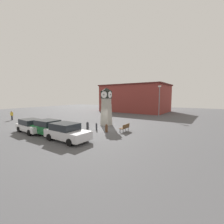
% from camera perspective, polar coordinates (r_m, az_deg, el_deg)
% --- Properties ---
extents(ground_plane, '(89.54, 89.54, 0.00)m').
position_cam_1_polar(ground_plane, '(19.00, -3.50, -6.46)').
color(ground_plane, '#4C4C4F').
extents(clock_tower, '(1.59, 1.52, 5.29)m').
position_cam_1_polar(clock_tower, '(21.04, -2.16, 1.96)').
color(clock_tower, '#9B968C').
rests_on(clock_tower, ground_plane).
extents(bollard_near_tower, '(0.30, 0.30, 0.92)m').
position_cam_1_polar(bollard_near_tower, '(17.20, -2.13, -6.17)').
color(bollard_near_tower, brown).
rests_on(bollard_near_tower, ground_plane).
extents(bollard_mid_row, '(0.21, 0.21, 0.88)m').
position_cam_1_polar(bollard_mid_row, '(18.28, -5.93, -5.55)').
color(bollard_mid_row, '#333338').
rests_on(bollard_mid_row, ground_plane).
extents(bollard_far_row, '(0.31, 0.31, 0.89)m').
position_cam_1_polar(bollard_far_row, '(19.24, -9.29, -5.01)').
color(bollard_far_row, '#333338').
rests_on(bollard_far_row, ground_plane).
extents(car_navy_sedan, '(4.60, 2.43, 1.48)m').
position_cam_1_polar(car_navy_sedan, '(19.48, -28.31, -4.58)').
color(car_navy_sedan, silver).
rests_on(car_navy_sedan, ground_plane).
extents(car_near_tower, '(4.20, 2.22, 1.59)m').
position_cam_1_polar(car_near_tower, '(17.18, -22.85, -5.48)').
color(car_near_tower, '#19602D').
rests_on(car_near_tower, ground_plane).
extents(car_by_building, '(4.59, 2.31, 1.62)m').
position_cam_1_polar(car_by_building, '(14.54, -16.87, -7.25)').
color(car_by_building, silver).
rests_on(car_by_building, ground_plane).
extents(bench, '(0.60, 1.62, 0.90)m').
position_cam_1_polar(bench, '(17.47, 4.95, -5.81)').
color(bench, brown).
rests_on(bench, ground_plane).
extents(pedestrian_near_bench, '(0.44, 0.33, 1.59)m').
position_cam_1_polar(pedestrian_near_bench, '(31.13, -33.86, -0.94)').
color(pedestrian_near_bench, '#3F3F47').
rests_on(pedestrian_near_bench, ground_plane).
extents(street_lamp_near_road, '(0.50, 0.24, 6.17)m').
position_cam_1_polar(street_lamp_near_road, '(30.43, 17.56, 4.71)').
color(street_lamp_near_road, slate).
rests_on(street_lamp_near_road, ground_plane).
extents(warehouse_blue_far, '(18.02, 12.57, 7.24)m').
position_cam_1_polar(warehouse_blue_far, '(41.91, 8.78, 5.23)').
color(warehouse_blue_far, maroon).
rests_on(warehouse_blue_far, ground_plane).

